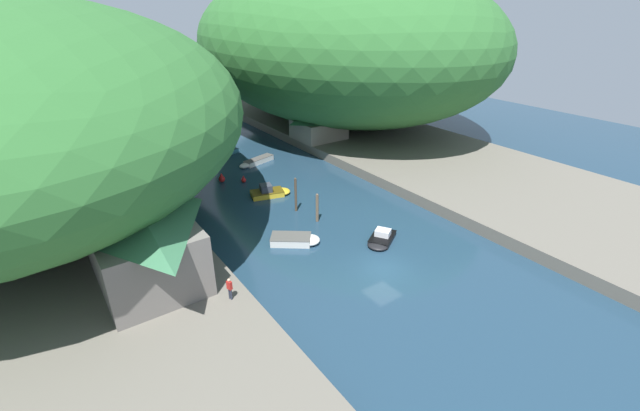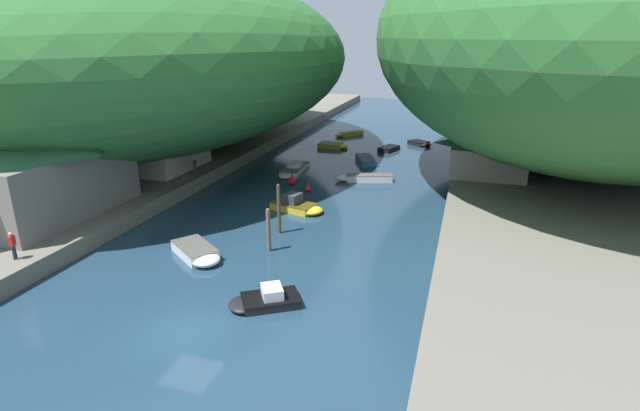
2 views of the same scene
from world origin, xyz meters
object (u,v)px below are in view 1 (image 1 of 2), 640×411
Objects in this scene: boat_cabin_cruiser at (221,148)px; channel_buoy_near at (222,179)px; waterfront_building at (138,232)px; boat_red_skiff at (297,240)px; boat_navy_launch at (215,136)px; person_on_quay at (230,287)px; boathouse_shed at (109,179)px; boat_small_dinghy at (225,127)px; boat_mid_channel at (271,192)px; channel_buoy_far at (244,180)px; boat_white_cruiser at (155,132)px; right_bank_cottage at (319,124)px; boat_yellow_tender at (255,162)px; person_by_boathouse at (156,191)px; boat_far_right_bank at (172,144)px; boat_moored_right at (381,239)px; boat_near_quay at (196,171)px.

boat_cabin_cruiser is 12.14m from channel_buoy_near.
waterfront_building reaches higher than boat_red_skiff.
person_on_quay is at bearing -91.25° from boat_navy_launch.
boat_small_dinghy is at bearing 46.76° from boathouse_shed.
boat_cabin_cruiser is at bearing -170.47° from boat_mid_channel.
waterfront_building is at bearing -136.61° from channel_buoy_far.
boat_navy_launch is at bearing -153.67° from boat_red_skiff.
boat_white_cruiser is 3.68× the size of channel_buoy_near.
right_bank_cottage is 27.59m from boat_white_cruiser.
boathouse_shed is 1.55× the size of boat_yellow_tender.
boat_red_skiff is 10.93m from boat_mid_channel.
person_on_quay is (-13.74, -33.88, 1.86)m from boat_cabin_cruiser.
waterfront_building is 39.10m from boat_navy_launch.
boathouse_shed is 21.70m from boat_cabin_cruiser.
right_bank_cottage is at bearing 15.41° from channel_buoy_near.
boathouse_shed is 5.25× the size of person_by_boathouse.
channel_buoy_far is at bearing 8.62° from boat_far_right_bank.
boat_far_right_bank is 2.21× the size of person_on_quay.
boat_far_right_bank is at bearing 58.20° from boathouse_shed.
waterfront_building is at bearing -129.27° from channel_buoy_near.
boat_yellow_tender is 1.38× the size of boat_moored_right.
boat_navy_launch reaches higher than boat_white_cruiser.
right_bank_cottage reaches higher than boat_white_cruiser.
boat_mid_channel reaches higher than boat_navy_launch.
boat_cabin_cruiser is 15.06m from boat_white_cruiser.
boat_red_skiff reaches higher than boat_navy_launch.
channel_buoy_far is (2.10, -1.60, -0.11)m from channel_buoy_near.
boathouse_shed is 7.55× the size of channel_buoy_near.
waterfront_building reaches higher than person_on_quay.
boat_cabin_cruiser is at bearing 149.28° from boat_white_cruiser.
right_bank_cottage is 27.30m from person_by_boathouse.
person_on_quay is at bearing -117.87° from channel_buoy_far.
boat_far_right_bank reaches higher than boat_navy_launch.
boathouse_shed reaches higher than channel_buoy_near.
boat_near_quay is 20.68m from boat_white_cruiser.
boat_far_right_bank is at bearing 91.60° from channel_buoy_near.
person_on_quay reaches higher than boat_yellow_tender.
boat_yellow_tender is (19.02, 19.02, -4.21)m from waterfront_building.
boat_red_skiff is 34.46m from boat_far_right_bank.
boathouse_shed reaches higher than boat_cabin_cruiser.
boat_small_dinghy is 11.14m from boat_white_cruiser.
person_by_boathouse is (4.49, 12.57, -2.37)m from waterfront_building.
boat_near_quay is 27.22m from boat_moored_right.
waterfront_building reaches higher than boat_far_right_bank.
waterfront_building is 8.25m from person_on_quay.
boat_navy_launch is (7.06, 0.63, -0.01)m from boat_far_right_bank.
boat_far_right_bank is (12.43, 33.00, -4.26)m from waterfront_building.
channel_buoy_far reaches higher than boat_yellow_tender.
boat_cabin_cruiser is 1.26× the size of boat_white_cruiser.
boat_moored_right reaches higher than boat_white_cruiser.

